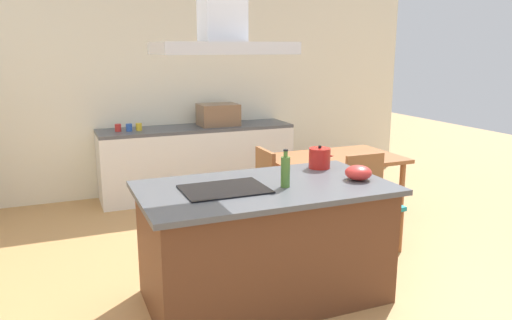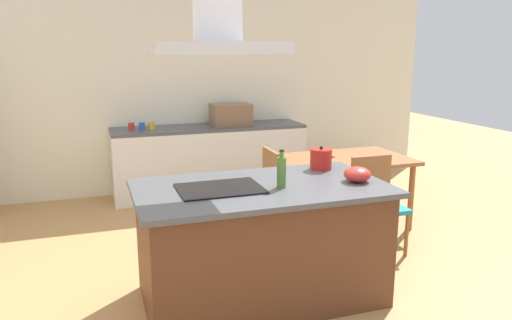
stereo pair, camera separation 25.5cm
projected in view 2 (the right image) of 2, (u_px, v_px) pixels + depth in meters
ground at (214, 231)px, 5.23m from camera, size 16.00×16.00×0.00m
wall_back at (180, 90)px, 6.55m from camera, size 7.20×0.10×2.70m
kitchen_island at (261, 242)px, 3.75m from camera, size 1.86×1.04×0.90m
cooktop at (220, 189)px, 3.55m from camera, size 0.60×0.44×0.01m
tea_kettle at (321, 159)px, 4.13m from camera, size 0.23×0.18×0.20m
olive_oil_bottle at (281, 172)px, 3.57m from camera, size 0.07×0.07×0.28m
mixing_bowl at (357, 174)px, 3.75m from camera, size 0.21×0.21×0.11m
back_counter at (210, 160)px, 6.50m from camera, size 2.48×0.62×0.90m
countertop_microwave at (231, 114)px, 6.46m from camera, size 0.50×0.38×0.28m
coffee_mug_red at (131, 126)px, 6.09m from camera, size 0.08×0.08×0.09m
coffee_mug_blue at (142, 126)px, 6.10m from camera, size 0.08×0.08×0.09m
coffee_mug_yellow at (152, 126)px, 6.15m from camera, size 0.08×0.08×0.09m
dining_table at (342, 166)px, 5.27m from camera, size 1.40×0.90×0.75m
chair_facing_island at (376, 197)px, 4.69m from camera, size 0.42×0.42×0.89m
chair_at_left_end at (261, 188)px, 5.01m from camera, size 0.42×0.42×0.89m
range_hood at (217, 15)px, 3.28m from camera, size 0.90×0.55×0.78m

